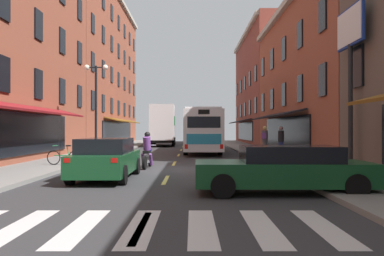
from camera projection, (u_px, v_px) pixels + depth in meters
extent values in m
cube|color=#333335|center=(172.00, 171.00, 16.99)|extent=(34.80, 80.00, 0.10)
cube|color=#DBCC4C|center=(142.00, 227.00, 6.99)|extent=(0.14, 2.40, 0.01)
cube|color=#DBCC4C|center=(166.00, 180.00, 13.49)|extent=(0.14, 2.40, 0.01)
cube|color=#DBCC4C|center=(175.00, 163.00, 19.99)|extent=(0.14, 2.40, 0.01)
cube|color=#DBCC4C|center=(179.00, 155.00, 26.49)|extent=(0.14, 2.40, 0.01)
cube|color=#DBCC4C|center=(182.00, 150.00, 32.99)|extent=(0.14, 2.40, 0.01)
cube|color=#DBCC4C|center=(184.00, 147.00, 39.49)|extent=(0.14, 2.40, 0.01)
cube|color=#DBCC4C|center=(185.00, 144.00, 45.99)|extent=(0.14, 2.40, 0.01)
cube|color=#DBCC4C|center=(186.00, 142.00, 52.49)|extent=(0.14, 2.40, 0.01)
cube|color=silver|center=(20.00, 227.00, 7.00)|extent=(0.50, 2.80, 0.01)
cube|color=silver|center=(81.00, 227.00, 7.00)|extent=(0.50, 2.80, 0.01)
cube|color=silver|center=(142.00, 227.00, 6.99)|extent=(0.50, 2.80, 0.01)
cube|color=silver|center=(202.00, 227.00, 6.99)|extent=(0.50, 2.80, 0.01)
cube|color=silver|center=(263.00, 227.00, 6.99)|extent=(0.50, 2.80, 0.01)
cube|color=silver|center=(324.00, 227.00, 6.99)|extent=(0.50, 2.80, 0.01)
cube|color=gray|center=(38.00, 168.00, 17.00)|extent=(3.00, 80.00, 0.14)
cube|color=gray|center=(306.00, 168.00, 16.99)|extent=(3.00, 80.00, 0.14)
cube|color=black|center=(5.00, 134.00, 17.01)|extent=(0.10, 16.00, 2.10)
cube|color=maroon|center=(21.00, 107.00, 17.01)|extent=(1.38, 14.93, 0.44)
cube|color=black|center=(5.00, 74.00, 17.02)|extent=(0.10, 1.00, 1.60)
cube|color=black|center=(39.00, 84.00, 20.83)|extent=(0.10, 1.00, 1.60)
cube|color=black|center=(63.00, 91.00, 24.64)|extent=(0.10, 1.00, 1.60)
cube|color=black|center=(80.00, 96.00, 28.45)|extent=(0.10, 1.00, 1.60)
cube|color=black|center=(5.00, 2.00, 17.03)|extent=(0.10, 1.00, 1.60)
cube|color=black|center=(39.00, 25.00, 20.84)|extent=(0.10, 1.00, 1.60)
cube|color=black|center=(63.00, 41.00, 24.65)|extent=(0.10, 1.00, 1.60)
cube|color=black|center=(80.00, 53.00, 28.46)|extent=(0.10, 1.00, 1.60)
cube|color=black|center=(80.00, 10.00, 28.47)|extent=(0.10, 1.00, 1.60)
cube|color=brown|center=(84.00, 70.00, 43.71)|extent=(8.00, 26.57, 17.03)
cube|color=black|center=(119.00, 131.00, 43.68)|extent=(0.10, 16.00, 2.10)
cube|color=brown|center=(126.00, 121.00, 43.68)|extent=(1.38, 14.93, 0.44)
cube|color=black|center=(93.00, 100.00, 32.26)|extent=(0.10, 1.00, 1.60)
cube|color=black|center=(104.00, 103.00, 36.07)|extent=(0.10, 1.00, 1.60)
cube|color=black|center=(112.00, 106.00, 39.88)|extent=(0.10, 1.00, 1.60)
cube|color=black|center=(119.00, 108.00, 43.69)|extent=(0.10, 1.00, 1.60)
cube|color=black|center=(125.00, 110.00, 47.50)|extent=(0.10, 1.00, 1.60)
cube|color=black|center=(130.00, 111.00, 51.30)|extent=(0.10, 1.00, 1.60)
cube|color=black|center=(135.00, 112.00, 55.11)|extent=(0.10, 1.00, 1.60)
cube|color=black|center=(93.00, 62.00, 32.27)|extent=(0.10, 1.00, 1.60)
cube|color=black|center=(104.00, 69.00, 36.08)|extent=(0.10, 1.00, 1.60)
cube|color=black|center=(112.00, 75.00, 39.89)|extent=(0.10, 1.00, 1.60)
cube|color=black|center=(119.00, 80.00, 43.70)|extent=(0.10, 1.00, 1.60)
cube|color=black|center=(125.00, 84.00, 47.51)|extent=(0.10, 1.00, 1.60)
cube|color=black|center=(130.00, 87.00, 51.32)|extent=(0.10, 1.00, 1.60)
cube|color=black|center=(135.00, 90.00, 55.13)|extent=(0.10, 1.00, 1.60)
cube|color=black|center=(94.00, 24.00, 32.28)|extent=(0.10, 1.00, 1.60)
cube|color=black|center=(104.00, 35.00, 36.09)|extent=(0.10, 1.00, 1.60)
cube|color=black|center=(112.00, 44.00, 39.90)|extent=(0.10, 1.00, 1.60)
cube|color=black|center=(119.00, 51.00, 43.71)|extent=(0.10, 1.00, 1.60)
cube|color=black|center=(125.00, 58.00, 47.52)|extent=(0.10, 1.00, 1.60)
cube|color=black|center=(130.00, 63.00, 51.33)|extent=(0.10, 1.00, 1.60)
cube|color=black|center=(135.00, 67.00, 55.14)|extent=(0.10, 1.00, 1.60)
cube|color=black|center=(104.00, 1.00, 36.10)|extent=(0.10, 1.00, 1.60)
cube|color=black|center=(112.00, 13.00, 39.91)|extent=(0.10, 1.00, 1.60)
cube|color=black|center=(119.00, 23.00, 43.72)|extent=(0.10, 1.00, 1.60)
cube|color=black|center=(125.00, 32.00, 47.53)|extent=(0.10, 1.00, 1.60)
cube|color=black|center=(130.00, 39.00, 51.34)|extent=(0.10, 1.00, 1.60)
cube|color=black|center=(135.00, 45.00, 55.15)|extent=(0.10, 1.00, 1.60)
cube|color=black|center=(358.00, 67.00, 15.00)|extent=(0.10, 1.00, 1.60)
cube|color=brown|center=(342.00, 79.00, 27.00)|extent=(8.00, 19.90, 10.62)
cube|color=#B2AD9E|center=(284.00, 8.00, 27.02)|extent=(0.44, 19.40, 0.40)
cube|color=black|center=(285.00, 132.00, 26.99)|extent=(0.10, 12.00, 2.10)
cube|color=black|center=(274.00, 115.00, 26.99)|extent=(1.38, 11.20, 0.44)
cube|color=black|center=(323.00, 80.00, 19.00)|extent=(0.10, 1.00, 1.60)
cube|color=black|center=(301.00, 88.00, 23.00)|extent=(0.10, 1.00, 1.60)
cube|color=black|center=(285.00, 95.00, 27.00)|extent=(0.10, 1.00, 1.60)
cube|color=black|center=(273.00, 99.00, 31.00)|extent=(0.10, 1.00, 1.60)
cube|color=black|center=(264.00, 102.00, 35.00)|extent=(0.10, 1.00, 1.60)
cube|color=black|center=(323.00, 15.00, 19.01)|extent=(0.10, 1.00, 1.60)
cube|color=black|center=(301.00, 35.00, 23.01)|extent=(0.10, 1.00, 1.60)
cube|color=black|center=(285.00, 49.00, 27.01)|extent=(0.10, 1.00, 1.60)
cube|color=black|center=(273.00, 59.00, 31.01)|extent=(0.10, 1.00, 1.60)
cube|color=black|center=(264.00, 67.00, 35.01)|extent=(0.10, 1.00, 1.60)
cube|color=brown|center=(279.00, 89.00, 47.00)|extent=(8.00, 19.90, 13.42)
cube|color=#B2AD9E|center=(245.00, 36.00, 47.03)|extent=(0.44, 19.40, 0.40)
cube|color=black|center=(245.00, 131.00, 46.99)|extent=(0.10, 12.00, 2.10)
cube|color=black|center=(240.00, 121.00, 46.99)|extent=(1.38, 11.20, 0.44)
cube|color=black|center=(256.00, 105.00, 39.00)|extent=(0.10, 1.00, 1.60)
cube|color=black|center=(250.00, 107.00, 43.00)|extent=(0.10, 1.00, 1.60)
cube|color=black|center=(245.00, 109.00, 47.00)|extent=(0.10, 1.00, 1.60)
cube|color=black|center=(241.00, 111.00, 51.00)|extent=(0.10, 1.00, 1.60)
cube|color=black|center=(238.00, 112.00, 55.00)|extent=(0.10, 1.00, 1.60)
cube|color=black|center=(256.00, 74.00, 39.01)|extent=(0.10, 1.00, 1.60)
cube|color=black|center=(250.00, 79.00, 43.01)|extent=(0.10, 1.00, 1.60)
cube|color=black|center=(245.00, 83.00, 47.01)|extent=(0.10, 1.00, 1.60)
cube|color=black|center=(241.00, 87.00, 51.01)|extent=(0.10, 1.00, 1.60)
cube|color=black|center=(238.00, 90.00, 55.01)|extent=(0.10, 1.00, 1.60)
cylinder|color=black|center=(351.00, 108.00, 14.93)|extent=(0.18, 0.18, 4.92)
cylinder|color=black|center=(351.00, 168.00, 14.92)|extent=(0.40, 0.40, 0.24)
cube|color=navy|center=(351.00, 27.00, 14.94)|extent=(0.10, 2.38, 1.52)
cube|color=silver|center=(349.00, 27.00, 14.94)|extent=(0.04, 2.22, 1.36)
cube|color=silver|center=(352.00, 27.00, 14.94)|extent=(0.04, 2.22, 1.36)
cube|color=white|center=(202.00, 130.00, 30.04)|extent=(2.55, 12.34, 2.72)
cube|color=silver|center=(202.00, 112.00, 30.05)|extent=(2.35, 11.14, 0.16)
cube|color=black|center=(202.00, 128.00, 30.34)|extent=(2.59, 9.94, 0.96)
cube|color=maroon|center=(202.00, 144.00, 30.04)|extent=(2.58, 11.94, 0.36)
cube|color=black|center=(200.00, 128.00, 36.17)|extent=(2.25, 0.12, 1.10)
cube|color=black|center=(204.00, 122.00, 23.91)|extent=(2.05, 0.12, 0.70)
cube|color=teal|center=(204.00, 139.00, 23.90)|extent=(2.15, 0.10, 0.64)
cube|color=black|center=(204.00, 112.00, 23.90)|extent=(0.70, 0.10, 0.28)
cube|color=red|center=(187.00, 147.00, 23.89)|extent=(0.20, 0.08, 0.28)
cube|color=red|center=(222.00, 147.00, 23.88)|extent=(0.20, 0.08, 0.28)
cylinder|color=black|center=(188.00, 144.00, 34.21)|extent=(0.30, 1.00, 1.00)
cylinder|color=black|center=(214.00, 144.00, 34.21)|extent=(0.30, 1.00, 1.00)
cylinder|color=black|center=(186.00, 148.00, 26.37)|extent=(0.30, 1.00, 1.00)
cylinder|color=black|center=(221.00, 148.00, 26.36)|extent=(0.30, 1.00, 1.00)
cube|color=white|center=(165.00, 131.00, 43.95)|extent=(2.35, 2.19, 2.40)
cube|color=black|center=(165.00, 124.00, 44.98)|extent=(2.00, 0.15, 0.80)
cube|color=silver|center=(163.00, 123.00, 40.06)|extent=(2.55, 5.73, 3.52)
cube|color=#196633|center=(175.00, 121.00, 40.09)|extent=(0.15, 3.40, 0.90)
cube|color=black|center=(164.00, 141.00, 41.12)|extent=(2.09, 7.45, 0.24)
cylinder|color=black|center=(155.00, 141.00, 43.72)|extent=(0.30, 0.91, 0.90)
cylinder|color=black|center=(175.00, 141.00, 43.78)|extent=(0.30, 0.91, 0.90)
cylinder|color=black|center=(152.00, 142.00, 39.17)|extent=(0.30, 0.91, 0.90)
cylinder|color=black|center=(174.00, 142.00, 39.23)|extent=(0.30, 0.91, 0.90)
cube|color=#144723|center=(107.00, 162.00, 13.72)|extent=(1.78, 4.36, 0.70)
cube|color=black|center=(106.00, 146.00, 13.55)|extent=(1.62, 2.35, 0.54)
cube|color=red|center=(68.00, 160.00, 11.57)|extent=(0.20, 0.06, 0.14)
cube|color=red|center=(115.00, 160.00, 11.57)|extent=(0.20, 0.06, 0.14)
cylinder|color=black|center=(94.00, 166.00, 15.20)|extent=(0.22, 0.64, 0.64)
cylinder|color=black|center=(137.00, 166.00, 15.20)|extent=(0.22, 0.64, 0.64)
cylinder|color=black|center=(70.00, 175.00, 12.25)|extent=(0.22, 0.64, 0.64)
cylinder|color=black|center=(123.00, 175.00, 12.24)|extent=(0.22, 0.64, 0.64)
cube|color=#144723|center=(283.00, 173.00, 10.66)|extent=(4.82, 1.86, 0.63)
cube|color=black|center=(290.00, 154.00, 10.66)|extent=(2.61, 1.67, 0.47)
cube|color=red|center=(382.00, 168.00, 9.91)|extent=(0.06, 0.20, 0.14)
cube|color=red|center=(359.00, 163.00, 11.35)|extent=(0.06, 0.20, 0.14)
cylinder|color=black|center=(223.00, 186.00, 9.84)|extent=(0.64, 0.23, 0.64)
cylinder|color=black|center=(220.00, 178.00, 11.53)|extent=(0.64, 0.23, 0.64)
cylinder|color=black|center=(358.00, 186.00, 9.79)|extent=(0.64, 0.23, 0.64)
cylinder|color=black|center=(334.00, 178.00, 11.48)|extent=(0.64, 0.23, 0.64)
cylinder|color=black|center=(151.00, 160.00, 18.39)|extent=(0.14, 0.63, 0.62)
cylinder|color=black|center=(145.00, 163.00, 16.95)|extent=(0.16, 0.63, 0.62)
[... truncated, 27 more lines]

